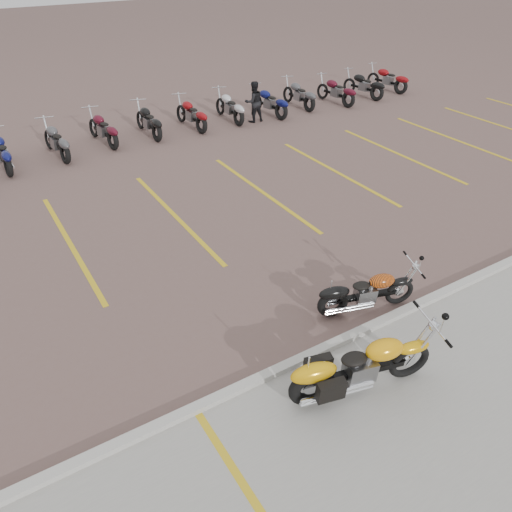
{
  "coord_description": "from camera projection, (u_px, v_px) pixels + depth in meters",
  "views": [
    {
      "loc": [
        -4.21,
        -6.88,
        6.29
      ],
      "look_at": [
        0.21,
        0.29,
        0.75
      ],
      "focal_mm": 35.0,
      "sensor_mm": 36.0,
      "label": 1
    }
  ],
  "objects": [
    {
      "name": "ground",
      "position": [
        255.0,
        296.0,
        10.19
      ],
      "size": [
        100.0,
        100.0,
        0.0
      ],
      "primitive_type": "plane",
      "color": "brown",
      "rests_on": "ground"
    },
    {
      "name": "concrete_apron",
      "position": [
        422.0,
        464.0,
        6.99
      ],
      "size": [
        60.0,
        5.0,
        0.01
      ],
      "primitive_type": "cube",
      "color": "#9E9B93",
      "rests_on": "ground"
    },
    {
      "name": "curb",
      "position": [
        314.0,
        353.0,
        8.74
      ],
      "size": [
        60.0,
        0.18,
        0.12
      ],
      "primitive_type": "cube",
      "color": "#ADAAA3",
      "rests_on": "ground"
    },
    {
      "name": "parking_stripes",
      "position": [
        175.0,
        216.0,
        13.04
      ],
      "size": [
        38.0,
        5.5,
        0.01
      ],
      "primitive_type": null,
      "color": "gold",
      "rests_on": "ground"
    },
    {
      "name": "yellow_cruiser",
      "position": [
        358.0,
        368.0,
        7.85
      ],
      "size": [
        2.44,
        0.72,
        1.02
      ],
      "rotation": [
        0.09,
        0.0,
        -0.23
      ],
      "color": "black",
      "rests_on": "ground"
    },
    {
      "name": "flame_cruiser",
      "position": [
        364.0,
        293.0,
        9.6
      ],
      "size": [
        1.96,
        0.7,
        0.83
      ],
      "rotation": [
        0.09,
        0.0,
        -0.29
      ],
      "color": "black",
      "rests_on": "ground"
    },
    {
      "name": "person_b",
      "position": [
        254.0,
        102.0,
        19.01
      ],
      "size": [
        0.78,
        0.62,
        1.53
      ],
      "primitive_type": "imported",
      "rotation": [
        0.0,
        0.0,
        3.08
      ],
      "color": "black",
      "rests_on": "ground"
    },
    {
      "name": "bg_bike_row",
      "position": [
        170.0,
        118.0,
        18.07
      ],
      "size": [
        22.24,
        2.04,
        1.1
      ],
      "color": "black",
      "rests_on": "ground"
    }
  ]
}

